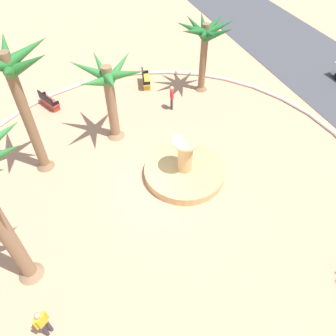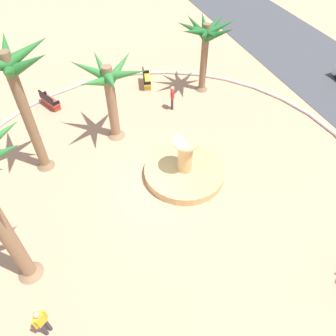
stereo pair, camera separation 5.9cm
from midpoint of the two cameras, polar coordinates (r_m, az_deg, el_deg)
name	(u,v)px [view 2 (the right image)]	position (r m, az deg, el deg)	size (l,w,h in m)	color
ground_plane	(161,185)	(16.78, -1.15, -2.88)	(80.00, 80.00, 0.00)	tan
plaza_curb	(161,183)	(16.70, -1.16, -2.65)	(22.06, 22.06, 0.20)	silver
fountain	(185,170)	(17.01, 2.98, -0.41)	(4.16, 4.16, 2.37)	tan
palm_tree_near_fountain	(16,86)	(16.00, -24.70, 12.74)	(3.93, 3.87, 6.74)	brown
palm_tree_mid_plaza	(206,37)	(21.86, 6.63, 21.58)	(3.75, 3.81, 4.78)	brown
palm_tree_far_side	(109,87)	(17.81, -10.08, 13.71)	(4.15, 3.77, 4.71)	#8E6B4C
bench_north	(147,81)	(23.82, -3.67, 14.83)	(1.67, 0.87, 1.00)	gold
bench_southeast	(50,102)	(22.90, -19.64, 10.69)	(1.66, 1.16, 1.00)	#B73D33
person_cyclist_helmet	(42,322)	(13.07, -20.88, -23.62)	(0.36, 0.45, 1.68)	#33333D
person_cyclist_photo	(172,97)	(21.12, 0.82, 12.27)	(0.52, 0.28, 1.63)	#33333D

